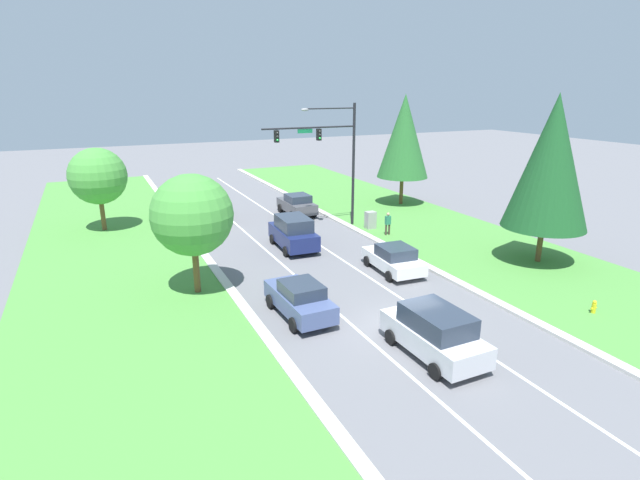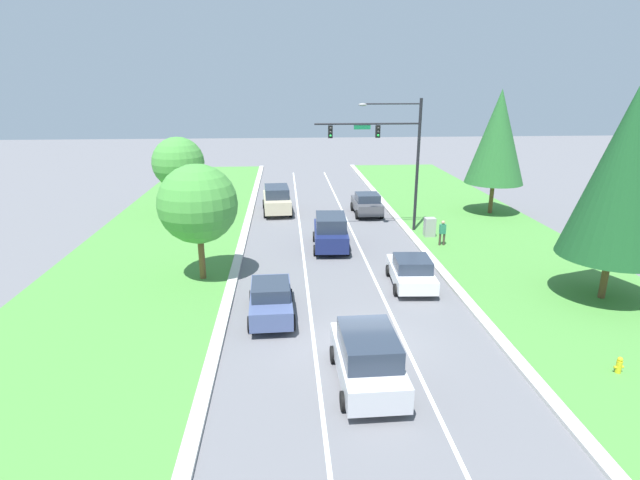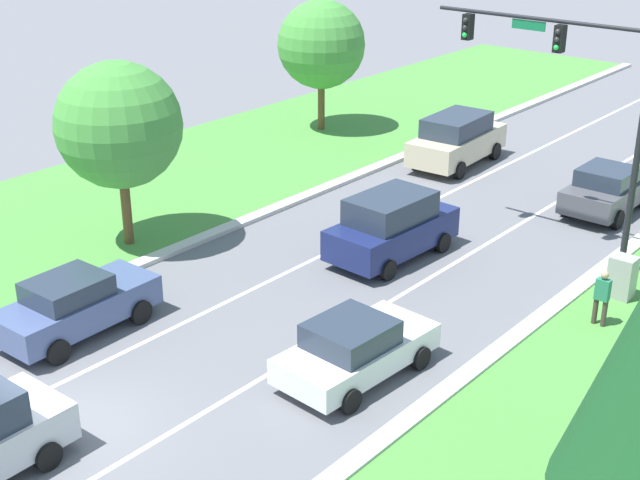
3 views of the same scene
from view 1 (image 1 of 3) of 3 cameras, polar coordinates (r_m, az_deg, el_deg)
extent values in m
plane|color=slate|center=(22.29, 9.27, -9.93)|extent=(160.00, 160.00, 0.00)
cube|color=beige|center=(25.62, 19.92, -6.89)|extent=(0.50, 90.00, 0.15)
cube|color=beige|center=(19.95, -4.69, -12.94)|extent=(0.50, 90.00, 0.15)
cube|color=#4C8E3D|center=(29.40, 27.28, -4.80)|extent=(10.00, 90.00, 0.08)
cube|color=#4C8E3D|center=(19.11, -20.19, -15.63)|extent=(10.00, 90.00, 0.08)
cube|color=white|center=(21.42, 5.20, -10.93)|extent=(0.14, 81.00, 0.01)
cube|color=white|center=(23.26, 13.01, -8.95)|extent=(0.14, 81.00, 0.01)
cylinder|color=black|center=(37.06, 3.83, 8.43)|extent=(0.20, 0.20, 8.98)
cylinder|color=black|center=(35.21, -1.19, 12.72)|extent=(6.97, 0.12, 0.12)
cube|color=#147042|center=(35.09, -1.72, 12.34)|extent=(1.10, 0.04, 0.28)
cylinder|color=black|center=(35.79, 1.18, 14.80)|extent=(3.84, 0.09, 0.09)
ellipsoid|color=gray|center=(35.00, -1.74, 14.67)|extent=(0.56, 0.28, 0.20)
cube|color=black|center=(35.53, -0.13, 11.95)|extent=(0.28, 0.32, 0.80)
sphere|color=#2D2D2D|center=(35.36, -0.01, 12.30)|extent=(0.16, 0.16, 0.16)
sphere|color=#2D2D2D|center=(35.38, -0.01, 11.93)|extent=(0.16, 0.16, 0.16)
sphere|color=#23D647|center=(35.40, -0.01, 11.56)|extent=(0.16, 0.16, 0.16)
cube|color=black|center=(34.34, -4.99, 11.71)|extent=(0.28, 0.32, 0.80)
sphere|color=#2D2D2D|center=(34.16, -4.90, 12.08)|extent=(0.16, 0.16, 0.16)
sphere|color=#2D2D2D|center=(34.19, -4.89, 11.69)|extent=(0.16, 0.16, 0.16)
sphere|color=#23D647|center=(34.21, -4.88, 11.30)|extent=(0.16, 0.16, 0.16)
cube|color=beige|center=(40.00, -12.73, 3.37)|extent=(2.32, 5.16, 0.99)
cube|color=#283342|center=(39.69, -12.76, 4.57)|extent=(2.00, 3.13, 0.77)
cylinder|color=black|center=(41.85, -11.97, 3.32)|extent=(0.28, 0.73, 0.71)
cylinder|color=black|center=(41.36, -14.60, 2.98)|extent=(0.28, 0.73, 0.71)
cylinder|color=black|center=(38.93, -10.64, 2.38)|extent=(0.28, 0.73, 0.71)
cylinder|color=black|center=(38.41, -13.46, 2.00)|extent=(0.28, 0.73, 0.71)
cube|color=#4C4C51|center=(40.97, -2.67, 3.93)|extent=(1.96, 4.27, 0.78)
cube|color=#283342|center=(40.59, -2.54, 4.80)|extent=(1.76, 1.93, 0.59)
cylinder|color=black|center=(42.60, -2.16, 3.90)|extent=(0.24, 0.68, 0.68)
cylinder|color=black|center=(41.92, -4.56, 3.64)|extent=(0.24, 0.68, 0.68)
cylinder|color=black|center=(40.25, -0.68, 3.13)|extent=(0.24, 0.68, 0.68)
cylinder|color=black|center=(39.52, -3.20, 2.84)|extent=(0.24, 0.68, 0.68)
cube|color=navy|center=(32.27, -3.08, 0.43)|extent=(2.20, 4.66, 0.97)
cube|color=#283342|center=(31.92, -3.03, 1.93)|extent=(1.92, 2.82, 0.82)
cylinder|color=black|center=(34.00, -2.30, 0.46)|extent=(0.27, 0.66, 0.65)
cylinder|color=black|center=(33.42, -5.44, 0.10)|extent=(0.27, 0.66, 0.65)
cylinder|color=black|center=(31.47, -0.53, -0.90)|extent=(0.27, 0.66, 0.65)
cylinder|color=black|center=(30.84, -3.90, -1.32)|extent=(0.27, 0.66, 0.65)
cube|color=#475684|center=(22.84, -2.38, -6.96)|extent=(1.91, 4.46, 0.80)
cube|color=#283342|center=(22.35, -2.13, -5.63)|extent=(1.66, 2.03, 0.55)
cylinder|color=black|center=(24.47, -1.82, -6.28)|extent=(0.26, 0.68, 0.68)
cylinder|color=black|center=(23.86, -5.65, -7.00)|extent=(0.26, 0.68, 0.68)
cylinder|color=black|center=(22.24, 1.17, -8.78)|extent=(0.26, 0.68, 0.68)
cylinder|color=black|center=(21.56, -3.00, -9.68)|extent=(0.26, 0.68, 0.68)
cube|color=white|center=(28.52, 8.34, -2.38)|extent=(2.16, 4.36, 0.65)
cube|color=#283342|center=(28.11, 8.65, -1.34)|extent=(1.83, 2.01, 0.61)
cylinder|color=black|center=(30.15, 8.63, -1.96)|extent=(0.28, 0.62, 0.60)
cylinder|color=black|center=(29.29, 5.44, -2.42)|extent=(0.28, 0.62, 0.60)
cylinder|color=black|center=(28.04, 11.30, -3.59)|extent=(0.28, 0.62, 0.60)
cylinder|color=black|center=(27.12, 7.95, -4.14)|extent=(0.28, 0.62, 0.60)
cube|color=silver|center=(20.18, 12.85, -10.81)|extent=(2.09, 4.63, 0.85)
cube|color=#283342|center=(19.74, 13.21, -8.85)|extent=(1.85, 2.79, 0.77)
cylinder|color=black|center=(21.91, 12.48, -9.71)|extent=(0.25, 0.63, 0.63)
cylinder|color=black|center=(20.84, 8.15, -10.91)|extent=(0.25, 0.63, 0.63)
cylinder|color=black|center=(20.05, 17.60, -12.81)|extent=(0.25, 0.63, 0.63)
cylinder|color=black|center=(18.89, 13.11, -14.40)|extent=(0.25, 0.63, 0.63)
cube|color=#9E9E99|center=(36.78, 5.78, 2.23)|extent=(0.70, 0.60, 1.34)
cylinder|color=#42382D|center=(35.28, 7.55, 1.10)|extent=(0.14, 0.14, 0.84)
cylinder|color=#42382D|center=(35.42, 7.91, 1.15)|extent=(0.14, 0.14, 0.84)
cube|color=#287556|center=(35.16, 7.77, 2.26)|extent=(0.38, 0.22, 0.60)
sphere|color=tan|center=(35.05, 7.80, 2.95)|extent=(0.22, 0.22, 0.22)
cylinder|color=gold|center=(26.35, 28.79, -6.91)|extent=(0.20, 0.20, 0.55)
sphere|color=gold|center=(26.23, 28.89, -6.24)|extent=(0.18, 0.18, 0.18)
cylinder|color=gold|center=(26.25, 28.64, -6.91)|extent=(0.10, 0.09, 0.09)
cylinder|color=gold|center=(26.43, 28.96, -6.80)|extent=(0.10, 0.09, 0.09)
cylinder|color=brown|center=(32.26, 23.82, -0.51)|extent=(0.32, 0.32, 2.20)
cone|color=#194C23|center=(31.26, 24.89, 8.07)|extent=(4.74, 4.74, 7.58)
cylinder|color=brown|center=(39.32, -23.58, 2.74)|extent=(0.32, 0.32, 2.53)
sphere|color=#47933D|center=(38.79, -24.06, 6.68)|extent=(3.99, 3.99, 3.99)
cylinder|color=brown|center=(44.94, 9.27, 5.56)|extent=(0.32, 0.32, 2.48)
cone|color=#28662D|center=(44.26, 9.57, 11.62)|extent=(4.41, 4.41, 7.06)
cylinder|color=brown|center=(25.82, -13.96, -3.25)|extent=(0.32, 0.32, 2.58)
sphere|color=#47933D|center=(25.01, -14.42, 2.78)|extent=(4.02, 4.02, 4.02)
camera|label=2|loc=(8.67, 71.57, 4.24)|focal=28.00mm
camera|label=3|loc=(27.47, 51.77, 14.48)|focal=50.00mm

